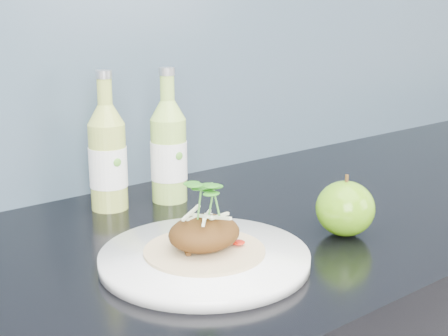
{
  "coord_description": "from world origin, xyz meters",
  "views": [
    {
      "loc": [
        -0.56,
        1.03,
        1.22
      ],
      "look_at": [
        -0.04,
        1.67,
        1.0
      ],
      "focal_mm": 50.0,
      "sensor_mm": 36.0,
      "label": 1
    }
  ],
  "objects_px": {
    "dinner_plate": "(205,258)",
    "green_apple": "(345,208)",
    "cider_bottle_left": "(108,158)",
    "cider_bottle_right": "(169,151)"
  },
  "relations": [
    {
      "from": "dinner_plate",
      "to": "cider_bottle_left",
      "type": "height_order",
      "value": "cider_bottle_left"
    },
    {
      "from": "cider_bottle_left",
      "to": "cider_bottle_right",
      "type": "relative_size",
      "value": 1.0
    },
    {
      "from": "cider_bottle_left",
      "to": "cider_bottle_right",
      "type": "bearing_deg",
      "value": -13.76
    },
    {
      "from": "dinner_plate",
      "to": "cider_bottle_right",
      "type": "relative_size",
      "value": 1.55
    },
    {
      "from": "green_apple",
      "to": "cider_bottle_left",
      "type": "xyz_separation_m",
      "value": [
        -0.2,
        0.32,
        0.04
      ]
    },
    {
      "from": "cider_bottle_left",
      "to": "cider_bottle_right",
      "type": "xyz_separation_m",
      "value": [
        0.1,
        -0.03,
        0.0
      ]
    },
    {
      "from": "dinner_plate",
      "to": "green_apple",
      "type": "xyz_separation_m",
      "value": [
        0.22,
        -0.04,
        0.03
      ]
    },
    {
      "from": "dinner_plate",
      "to": "cider_bottle_right",
      "type": "xyz_separation_m",
      "value": [
        0.11,
        0.25,
        0.08
      ]
    },
    {
      "from": "green_apple",
      "to": "dinner_plate",
      "type": "bearing_deg",
      "value": 168.82
    },
    {
      "from": "green_apple",
      "to": "cider_bottle_right",
      "type": "distance_m",
      "value": 0.31
    }
  ]
}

